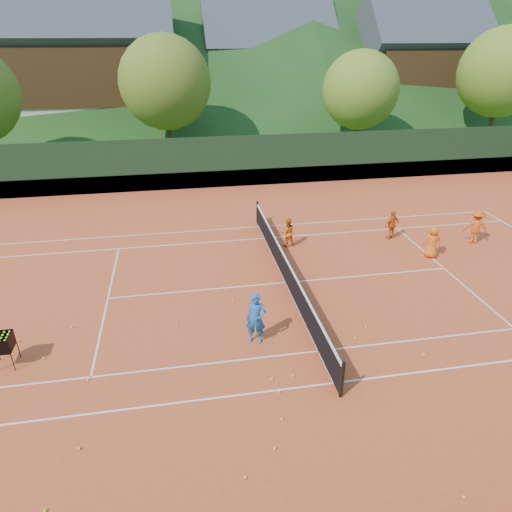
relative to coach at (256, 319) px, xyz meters
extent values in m
plane|color=#2D4C17|center=(1.73, 3.33, -0.84)|extent=(400.00, 400.00, 0.00)
cube|color=#CB4621|center=(1.73, 3.33, -0.83)|extent=(40.00, 24.00, 0.02)
imported|color=blue|center=(0.00, 0.00, 0.00)|extent=(0.69, 0.55, 1.63)
imported|color=orange|center=(2.53, 6.47, -0.17)|extent=(0.68, 0.56, 1.29)
imported|color=orange|center=(7.30, 6.43, -0.15)|extent=(0.85, 0.59, 1.34)
imported|color=orange|center=(8.09, 4.37, -0.14)|extent=(0.77, 0.64, 1.36)
imported|color=#E65814|center=(10.68, 5.36, -0.05)|extent=(1.13, 0.90, 1.53)
sphere|color=yellow|center=(-4.72, -0.92, -0.78)|extent=(0.07, 0.07, 0.07)
sphere|color=yellow|center=(-5.59, 1.68, -0.78)|extent=(0.07, 0.07, 0.07)
sphere|color=yellow|center=(1.87, 2.46, -0.78)|extent=(0.07, 0.07, 0.07)
sphere|color=yellow|center=(0.71, -1.72, -0.78)|extent=(0.07, 0.07, 0.07)
sphere|color=yellow|center=(-6.10, 0.24, -0.78)|extent=(0.07, 0.07, 0.07)
sphere|color=yellow|center=(3.20, -5.80, -0.78)|extent=(0.07, 0.07, 0.07)
sphere|color=yellow|center=(0.08, -3.17, -0.78)|extent=(0.07, 0.07, 0.07)
sphere|color=yellow|center=(-2.33, 1.34, -0.78)|extent=(0.07, 0.07, 0.07)
sphere|color=yellow|center=(0.13, -1.75, -0.78)|extent=(0.07, 0.07, 0.07)
sphere|color=yellow|center=(-7.43, 1.30, -0.78)|extent=(0.07, 0.07, 0.07)
sphere|color=yellow|center=(0.21, -2.26, -0.78)|extent=(0.07, 0.07, 0.07)
sphere|color=yellow|center=(3.54, 0.08, -0.78)|extent=(0.07, 0.07, 0.07)
sphere|color=yellow|center=(-0.28, -3.98, -0.78)|extent=(0.07, 0.07, 0.07)
sphere|color=yellow|center=(-1.04, -4.60, -0.78)|extent=(0.07, 0.07, 0.07)
sphere|color=yellow|center=(-4.58, -3.22, -0.78)|extent=(0.07, 0.07, 0.07)
sphere|color=yellow|center=(2.98, -0.43, -0.78)|extent=(0.07, 0.07, 0.07)
sphere|color=yellow|center=(-7.03, 1.23, -0.78)|extent=(0.07, 0.07, 0.07)
sphere|color=yellow|center=(-4.99, -4.64, -0.78)|extent=(0.07, 0.07, 0.07)
sphere|color=yellow|center=(4.65, -1.52, -0.78)|extent=(0.07, 0.07, 0.07)
sphere|color=yellow|center=(-0.39, 2.31, -0.78)|extent=(0.07, 0.07, 0.07)
cube|color=white|center=(1.73, -2.16, -0.81)|extent=(23.77, 0.06, 0.00)
cube|color=white|center=(1.73, 8.81, -0.81)|extent=(23.77, 0.06, 0.00)
cube|color=silver|center=(1.73, -0.79, -0.81)|extent=(23.77, 0.06, 0.00)
cube|color=white|center=(1.73, 7.44, -0.81)|extent=(23.77, 0.06, 0.00)
cube|color=white|center=(-4.67, 3.33, -0.81)|extent=(0.06, 8.23, 0.00)
cube|color=silver|center=(8.13, 3.33, -0.81)|extent=(0.06, 8.23, 0.00)
cube|color=white|center=(1.73, 3.33, -0.81)|extent=(12.80, 0.06, 0.00)
cube|color=white|center=(1.73, 3.33, -0.81)|extent=(0.06, 10.97, 0.00)
cube|color=black|center=(1.73, 3.33, -0.37)|extent=(0.03, 11.97, 0.90)
cube|color=white|center=(1.73, 3.33, 0.10)|extent=(0.05, 11.97, 0.06)
cylinder|color=black|center=(1.73, -2.66, -0.27)|extent=(0.10, 0.10, 1.10)
cylinder|color=black|center=(1.73, 9.31, -0.27)|extent=(0.10, 0.10, 1.10)
cube|color=black|center=(1.73, 15.33, 0.68)|extent=(40.00, 0.05, 3.00)
cube|color=#1A5D26|center=(1.73, 15.33, -0.32)|extent=(40.40, 0.05, 1.00)
cylinder|color=black|center=(-6.76, -0.14, -0.54)|extent=(0.02, 0.02, 0.55)
cylinder|color=black|center=(-6.76, 0.41, -0.54)|extent=(0.02, 0.02, 0.55)
cube|color=black|center=(-7.04, 0.14, -0.27)|extent=(0.55, 0.55, 0.02)
cube|color=black|center=(-7.04, 0.41, -0.04)|extent=(0.55, 0.02, 0.45)
cube|color=black|center=(-6.76, 0.14, -0.04)|extent=(0.02, 0.55, 0.45)
sphere|color=#CCE526|center=(-6.97, 0.07, 0.15)|extent=(0.07, 0.07, 0.07)
sphere|color=#CCE526|center=(-6.97, 0.21, 0.15)|extent=(0.07, 0.07, 0.07)
sphere|color=#CCE526|center=(-6.97, 0.34, 0.15)|extent=(0.07, 0.07, 0.07)
sphere|color=#CCE526|center=(-6.83, -0.07, 0.15)|extent=(0.07, 0.07, 0.07)
sphere|color=#CCE526|center=(-6.83, 0.07, 0.15)|extent=(0.07, 0.07, 0.07)
sphere|color=#CCE526|center=(-6.83, 0.21, 0.15)|extent=(0.07, 0.07, 0.07)
sphere|color=#CCE526|center=(-6.83, 0.34, 0.15)|extent=(0.07, 0.07, 0.07)
cube|color=beige|center=(-8.27, 33.33, 0.60)|extent=(12.00, 9.00, 2.88)
cube|color=#361F0E|center=(-8.27, 33.33, 4.28)|extent=(12.24, 9.18, 4.48)
cube|color=#3E3E45|center=(-8.27, 33.33, 7.12)|extent=(13.80, 9.93, 9.93)
cube|color=beige|center=(7.73, 37.33, 0.42)|extent=(11.00, 8.00, 2.52)
cube|color=#3B2210|center=(7.73, 37.33, 3.64)|extent=(11.22, 8.16, 3.92)
cube|color=#404048|center=(7.73, 37.33, 6.20)|extent=(12.65, 8.82, 8.82)
cube|color=beige|center=(21.73, 33.33, 0.51)|extent=(10.00, 8.00, 2.70)
cube|color=#351F0E|center=(21.73, 33.33, 3.96)|extent=(10.20, 8.16, 4.20)
cube|color=#3F4047|center=(21.73, 33.33, 6.66)|extent=(11.50, 8.82, 8.82)
cylinder|color=#42291A|center=(-2.27, 23.33, 0.60)|extent=(0.36, 0.36, 2.88)
sphere|color=#4C6B1C|center=(-2.27, 23.33, 4.36)|extent=(6.40, 6.40, 6.40)
cylinder|color=#3E2A18|center=(11.73, 22.33, 0.42)|extent=(0.36, 0.36, 2.52)
sphere|color=#517A20|center=(11.73, 22.33, 3.71)|extent=(5.60, 5.60, 5.60)
cylinder|color=#42281A|center=(23.73, 23.33, 0.69)|extent=(0.36, 0.36, 3.06)
sphere|color=#51771F|center=(23.73, 23.33, 4.69)|extent=(6.80, 6.80, 6.80)
camera|label=1|loc=(-1.95, -11.01, 7.57)|focal=32.00mm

